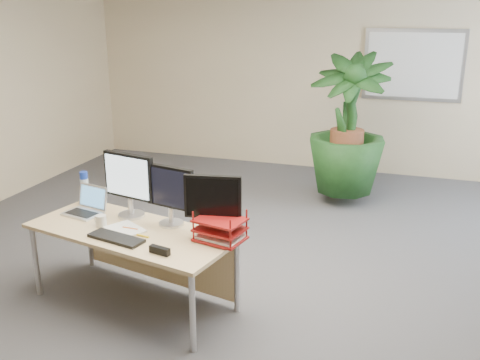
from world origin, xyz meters
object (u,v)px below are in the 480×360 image
(monitor_right, at_px, (170,192))
(laptop, at_px, (87,206))
(floor_plant, at_px, (346,143))
(desk, at_px, (139,241))
(monitor_left, at_px, (129,181))

(monitor_right, distance_m, laptop, 0.82)
(floor_plant, distance_m, monitor_right, 2.90)
(monitor_right, height_order, laptop, monitor_right)
(monitor_right, xyz_separation_m, laptop, (-0.79, 0.02, -0.22))
(desk, xyz_separation_m, laptop, (-0.55, 0.13, 0.19))
(monitor_left, bearing_deg, floor_plant, 61.78)
(monitor_left, bearing_deg, laptop, -174.16)
(monitor_right, bearing_deg, desk, -155.94)
(floor_plant, height_order, monitor_left, floor_plant)
(desk, relative_size, floor_plant, 1.18)
(floor_plant, xyz_separation_m, monitor_right, (-1.03, -2.70, 0.17))
(desk, distance_m, laptop, 0.59)
(laptop, bearing_deg, desk, -12.97)
(desk, distance_m, monitor_left, 0.49)
(monitor_right, bearing_deg, monitor_left, 171.14)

